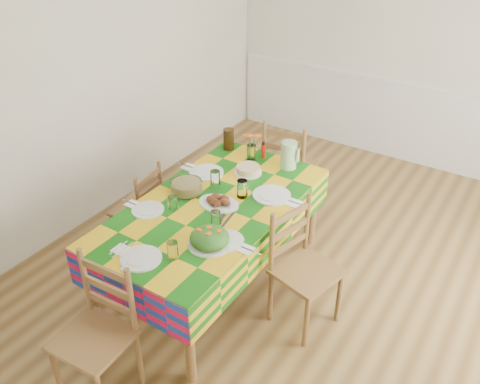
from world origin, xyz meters
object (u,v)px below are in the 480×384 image
dining_table (213,213)px  chair_right (302,268)px  green_pitcher (289,155)px  chair_far (288,168)px  meat_platter (219,202)px  tea_pitcher (229,139)px  chair_left (140,210)px  chair_near (98,334)px

dining_table → chair_right: (0.77, 0.01, -0.20)m
green_pitcher → chair_far: chair_far is taller
meat_platter → dining_table: bearing=-148.5°
green_pitcher → tea_pitcher: 0.62m
tea_pitcher → chair_right: (1.18, -0.82, -0.38)m
meat_platter → chair_right: bearing=-1.1°
chair_far → chair_left: (-0.78, -1.22, -0.08)m
chair_near → green_pitcher: bearing=80.9°
green_pitcher → chair_near: (-0.21, -2.04, -0.39)m
meat_platter → chair_right: chair_right is taller
meat_platter → tea_pitcher: (-0.45, 0.80, 0.07)m
green_pitcher → chair_far: (-0.20, 0.40, -0.38)m
meat_platter → chair_left: chair_left is taller
chair_near → chair_right: (0.78, 1.23, -0.00)m
dining_table → green_pitcher: size_ratio=8.26×
chair_left → tea_pitcher: bearing=148.9°
green_pitcher → chair_near: 2.09m
chair_right → tea_pitcher: bearing=69.8°
tea_pitcher → dining_table: bearing=-63.8°
meat_platter → green_pitcher: size_ratio=1.39×
chair_far → chair_left: chair_far is taller
chair_near → chair_far: chair_far is taller
meat_platter → chair_right: 0.79m
chair_near → meat_platter: bearing=84.8°
chair_left → meat_platter: bearing=84.6°
green_pitcher → tea_pitcher: size_ratio=1.22×
chair_left → chair_right: (1.55, 0.01, 0.06)m
green_pitcher → chair_left: bearing=-140.5°
meat_platter → chair_far: chair_far is taller
green_pitcher → tea_pitcher: green_pitcher is taller
meat_platter → chair_right: size_ratio=0.34×
chair_far → tea_pitcher: bearing=37.3°
green_pitcher → chair_near: size_ratio=0.24×
chair_left → chair_far: bearing=140.4°
tea_pitcher → chair_left: 1.00m
green_pitcher → chair_right: 1.06m
dining_table → tea_pitcher: size_ratio=10.05×
dining_table → chair_far: chair_far is taller
chair_far → chair_right: chair_far is taller
tea_pitcher → chair_near: bearing=-78.8°
dining_table → chair_right: size_ratio=2.01×
meat_platter → green_pitcher: (0.17, 0.79, 0.09)m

